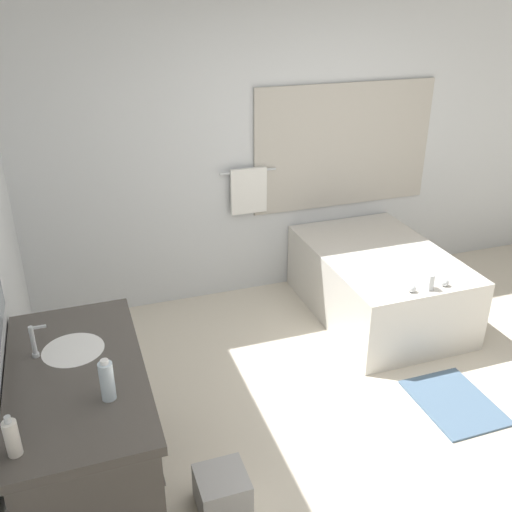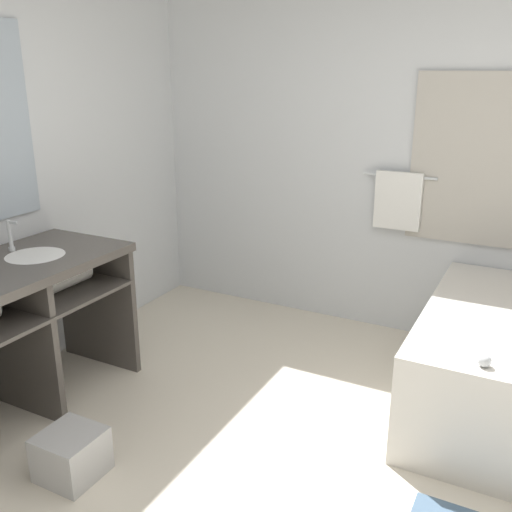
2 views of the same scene
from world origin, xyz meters
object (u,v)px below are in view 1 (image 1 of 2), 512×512
object	(u,v)px
bathtub	(378,280)
soap_dispenser	(12,438)
water_bottle_1	(107,381)
waste_bin	(222,491)

from	to	relation	value
bathtub	soap_dispenser	bearing A→B (deg)	-147.58
water_bottle_1	soap_dispenser	xyz separation A→B (m)	(-0.40, -0.23, -0.01)
bathtub	water_bottle_1	xyz separation A→B (m)	(-2.33, -1.50, 0.64)
soap_dispenser	waste_bin	size ratio (longest dim) A/B	0.72
soap_dispenser	waste_bin	xyz separation A→B (m)	(0.91, 0.20, -0.84)
bathtub	waste_bin	bearing A→B (deg)	-139.78
waste_bin	water_bottle_1	bearing A→B (deg)	176.34
soap_dispenser	bathtub	bearing A→B (deg)	32.42
soap_dispenser	water_bottle_1	bearing A→B (deg)	29.92
water_bottle_1	soap_dispenser	distance (m)	0.46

